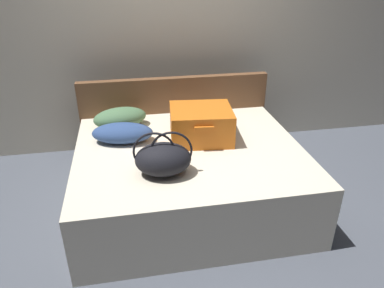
# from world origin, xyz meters

# --- Properties ---
(ground_plane) EXTENTS (12.00, 12.00, 0.00)m
(ground_plane) POSITION_xyz_m (0.00, 0.00, 0.00)
(ground_plane) COLOR #4C515B
(back_wall) EXTENTS (8.00, 0.10, 2.60)m
(back_wall) POSITION_xyz_m (0.00, 1.65, 1.30)
(back_wall) COLOR beige
(back_wall) RESTS_ON ground
(bed) EXTENTS (1.84, 1.56, 0.54)m
(bed) POSITION_xyz_m (0.00, 0.40, 0.27)
(bed) COLOR beige
(bed) RESTS_ON ground
(headboard) EXTENTS (1.88, 0.08, 0.89)m
(headboard) POSITION_xyz_m (0.00, 1.22, 0.45)
(headboard) COLOR brown
(headboard) RESTS_ON ground
(hard_case_large) EXTENTS (0.55, 0.50, 0.27)m
(hard_case_large) POSITION_xyz_m (0.13, 0.56, 0.68)
(hard_case_large) COLOR #D16619
(hard_case_large) RESTS_ON bed
(duffel_bag) EXTENTS (0.43, 0.33, 0.33)m
(duffel_bag) POSITION_xyz_m (-0.25, 0.06, 0.66)
(duffel_bag) COLOR black
(duffel_bag) RESTS_ON bed
(pillow_near_headboard) EXTENTS (0.52, 0.36, 0.18)m
(pillow_near_headboard) POSITION_xyz_m (-0.55, 0.94, 0.63)
(pillow_near_headboard) COLOR #4C724C
(pillow_near_headboard) RESTS_ON bed
(pillow_center_head) EXTENTS (0.54, 0.33, 0.16)m
(pillow_center_head) POSITION_xyz_m (-0.53, 0.62, 0.62)
(pillow_center_head) COLOR navy
(pillow_center_head) RESTS_ON bed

